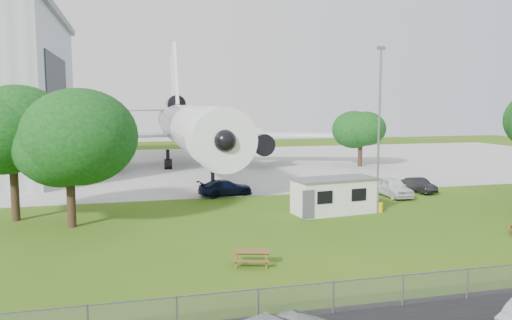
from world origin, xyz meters
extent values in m
plane|color=#476B17|center=(0.00, 0.00, 0.00)|extent=(160.00, 160.00, 0.00)
cube|color=#B7B7B2|center=(0.00, 38.00, 0.01)|extent=(120.00, 46.00, 0.03)
cube|color=#2D3033|center=(-16.93, 33.00, 6.75)|extent=(0.16, 16.00, 12.96)
cylinder|color=white|center=(-2.00, 34.00, 5.10)|extent=(5.40, 34.00, 5.40)
cone|color=white|center=(-2.00, 15.00, 5.10)|extent=(5.40, 5.50, 5.40)
cone|color=white|center=(-2.00, 55.00, 5.90)|extent=(4.86, 9.00, 4.86)
cube|color=white|center=(-14.50, 37.20, 3.90)|extent=(21.36, 10.77, 0.36)
cube|color=white|center=(10.50, 37.20, 3.90)|extent=(21.36, 10.77, 0.36)
cube|color=white|center=(-2.00, 55.00, 11.60)|extent=(0.46, 9.96, 12.17)
cylinder|color=#515459|center=(-10.50, 33.50, 3.00)|extent=(2.50, 4.20, 2.50)
cylinder|color=#515459|center=(6.50, 33.50, 3.00)|extent=(2.50, 4.20, 2.50)
cylinder|color=#515459|center=(-2.00, 54.00, 7.90)|extent=(2.60, 4.50, 2.60)
cylinder|color=black|center=(-2.00, 18.50, 1.20)|extent=(0.36, 0.36, 2.40)
cylinder|color=black|center=(-4.80, 35.00, 1.20)|extent=(0.44, 0.44, 2.40)
cylinder|color=black|center=(0.80, 35.00, 1.20)|extent=(0.44, 0.44, 2.40)
cube|color=silver|center=(5.14, 7.01, 1.25)|extent=(6.26, 3.22, 2.50)
cube|color=#59595B|center=(5.14, 7.01, 2.56)|extent=(6.48, 3.44, 0.12)
cylinder|color=gold|center=(8.54, 6.41, 0.35)|extent=(0.50, 0.50, 0.70)
cube|color=gray|center=(0.00, -9.50, 0.00)|extent=(58.00, 0.04, 1.30)
cylinder|color=slate|center=(8.20, 6.20, 6.00)|extent=(0.16, 0.16, 12.00)
cylinder|color=#382619|center=(-17.15, 10.29, 1.85)|extent=(0.56, 0.56, 3.70)
sphere|color=#1E611B|center=(-17.15, 10.29, 6.37)|extent=(7.71, 7.71, 7.71)
cylinder|color=#382619|center=(-13.20, 7.39, 1.58)|extent=(0.56, 0.56, 3.16)
sphere|color=#1E611B|center=(-13.20, 7.39, 5.45)|extent=(7.48, 7.48, 7.48)
cylinder|color=#382619|center=(19.15, 31.28, 1.37)|extent=(0.56, 0.56, 2.75)
sphere|color=#1E611B|center=(19.15, 31.28, 4.73)|extent=(5.89, 5.89, 5.89)
imported|color=white|center=(12.68, 11.77, 0.81)|extent=(1.93, 4.74, 1.61)
imported|color=black|center=(16.10, 13.10, 0.64)|extent=(1.56, 3.94, 1.27)
imported|color=black|center=(-1.34, 15.75, 0.70)|extent=(5.10, 2.87, 1.40)
camera|label=1|loc=(-9.49, -26.64, 8.12)|focal=35.00mm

